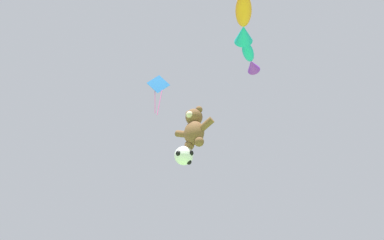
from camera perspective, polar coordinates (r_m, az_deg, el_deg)
teddy_bear_kite at (r=13.68m, az=0.38°, el=-1.49°), size 2.11×0.93×2.14m
soccer_ball_kite at (r=13.26m, az=-1.54°, el=-6.79°), size 0.93×0.92×0.85m
fish_kite_teal at (r=16.05m, az=11.04°, el=11.33°), size 1.07×2.10×0.67m
fish_kite_tangerine at (r=13.69m, az=9.78°, el=17.76°), size 1.77×2.42×0.83m
diamond_kite at (r=16.76m, az=-6.44°, el=6.35°), size 0.97×0.91×2.92m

